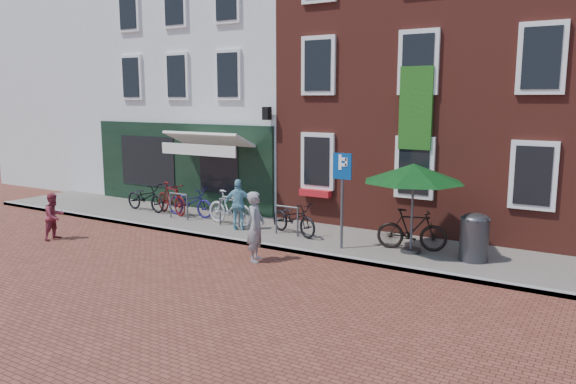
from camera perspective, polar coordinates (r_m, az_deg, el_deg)
The scene contains 17 objects.
ground at distance 15.01m, azimuth -4.18°, elevation -5.43°, with size 80.00×80.00×0.00m, color brown.
sidewalk at distance 15.70m, azimuth 2.01°, elevation -4.56°, with size 24.00×3.00×0.10m, color slate.
building_stucco at distance 23.11m, azimuth -4.24°, elevation 11.07°, with size 8.00×8.00×9.00m, color silver.
building_brick_mid at distance 19.88m, azimuth 12.76°, elevation 12.57°, with size 6.00×8.00×10.00m, color maroon.
filler_left at distance 28.16m, azimuth -16.92°, elevation 10.42°, with size 7.00×8.00×9.00m, color silver.
litter_bin at distance 13.81m, azimuth 18.41°, elevation -4.13°, with size 0.66×0.66×1.21m.
parking_sign at distance 14.04m, azimuth 5.52°, elevation 0.91°, with size 0.50×0.08×2.43m.
parasol at distance 13.89m, azimuth 12.65°, elevation 2.26°, with size 2.48×2.48×2.31m.
woman at distance 13.40m, azimuth -3.29°, elevation -3.53°, with size 0.62×0.40×1.69m, color gray.
boy at distance 16.77m, azimuth -22.66°, elevation -2.29°, with size 0.63×0.49×1.30m, color maroon.
cafe_person at distance 16.19m, azimuth -5.02°, elevation -1.30°, with size 0.87×0.36×1.48m, color #6EADBE.
bicycle_0 at distance 19.48m, azimuth -14.26°, elevation -0.52°, with size 0.62×1.78×0.94m, color black.
bicycle_1 at distance 18.77m, azimuth -11.77°, elevation -0.64°, with size 0.49×1.73×1.04m, color #4F0B0D.
bicycle_2 at distance 18.29m, azimuth -9.90°, elevation -1.01°, with size 0.62×1.78×0.94m, color navy.
bicycle_3 at distance 16.90m, azimuth -5.91°, elevation -1.61°, with size 0.49×1.73×1.04m, color #B8B8BA.
bicycle_4 at distance 15.63m, azimuth 0.60°, elevation -2.66°, with size 0.62×1.78×0.94m, color black.
bicycle_5 at distance 14.39m, azimuth 12.46°, elevation -3.76°, with size 0.49×1.73×1.04m, color black.
Camera 1 is at (8.51, -11.75, 3.88)m, focal length 35.01 mm.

